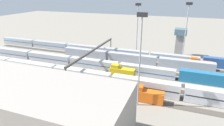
{
  "coord_description": "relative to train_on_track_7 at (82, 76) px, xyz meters",
  "views": [
    {
      "loc": [
        -35.7,
        74.34,
        33.34
      ],
      "look_at": [
        -7.45,
        -2.36,
        2.5
      ],
      "focal_mm": 31.17,
      "sensor_mm": 36.0,
      "label": 1
    }
  ],
  "objects": [
    {
      "name": "track_bed_1",
      "position": [
        1.6,
        -30.0,
        -2.55
      ],
      "size": [
        140.0,
        2.8,
        0.12
      ],
      "primitive_type": "cube",
      "color": "#3D3833",
      "rests_on": "ground_plane"
    },
    {
      "name": "light_mast_2",
      "position": [
        -11.88,
        -38.47,
        14.75
      ],
      "size": [
        2.8,
        0.7,
        27.24
      ],
      "color": "#9EA0A5",
      "rests_on": "ground_plane"
    },
    {
      "name": "train_on_track_8",
      "position": [
        -25.81,
        5.0,
        -0.45
      ],
      "size": [
        10.0,
        3.0,
        5.0
      ],
      "color": "#D85914",
      "rests_on": "ground_plane"
    },
    {
      "name": "light_mast_1",
      "position": [
        -23.64,
        8.1,
        15.11
      ],
      "size": [
        2.8,
        0.7,
        27.9
      ],
      "color": "#9EA0A5",
      "rests_on": "ground_plane"
    },
    {
      "name": "track_bed_7",
      "position": [
        1.6,
        0.0,
        -2.55
      ],
      "size": [
        140.0,
        2.8,
        0.12
      ],
      "primitive_type": "cube",
      "color": "#4C443D",
      "rests_on": "ground_plane"
    },
    {
      "name": "track_bed_8",
      "position": [
        1.6,
        5.0,
        -2.55
      ],
      "size": [
        140.0,
        2.8,
        0.12
      ],
      "primitive_type": "cube",
      "color": "#4C443D",
      "rests_on": "ground_plane"
    },
    {
      "name": "track_bed_4",
      "position": [
        1.6,
        -15.0,
        -2.55
      ],
      "size": [
        140.0,
        2.8,
        0.12
      ],
      "primitive_type": "cube",
      "color": "#3D3833",
      "rests_on": "ground_plane"
    },
    {
      "name": "train_on_track_4",
      "position": [
        4.32,
        -15.0,
        -0.56
      ],
      "size": [
        114.8,
        3.06,
        4.4
      ],
      "color": "#1E6B9E",
      "rests_on": "ground_plane"
    },
    {
      "name": "train_on_track_0",
      "position": [
        6.68,
        -35.0,
        -0.55
      ],
      "size": [
        139.0,
        3.06,
        4.4
      ],
      "color": "#285193",
      "rests_on": "ground_plane"
    },
    {
      "name": "train_on_track_5",
      "position": [
        -12.77,
        -10.0,
        -0.45
      ],
      "size": [
        10.0,
        3.0,
        5.0
      ],
      "color": "gold",
      "rests_on": "ground_plane"
    },
    {
      "name": "train_on_track_7",
      "position": [
        0.0,
        0.0,
        0.0
      ],
      "size": [
        119.8,
        3.06,
        5.0
      ],
      "color": "silver",
      "rests_on": "ground_plane"
    },
    {
      "name": "track_bed_0",
      "position": [
        1.6,
        -35.0,
        -2.55
      ],
      "size": [
        140.0,
        2.8,
        0.12
      ],
      "primitive_type": "cube",
      "color": "#4C443D",
      "rests_on": "ground_plane"
    },
    {
      "name": "train_on_track_1",
      "position": [
        -43.01,
        -30.0,
        -0.45
      ],
      "size": [
        10.0,
        3.0,
        5.0
      ],
      "color": "#D85914",
      "rests_on": "ground_plane"
    },
    {
      "name": "track_bed_3",
      "position": [
        1.6,
        -20.0,
        -2.55
      ],
      "size": [
        140.0,
        2.8,
        0.12
      ],
      "primitive_type": "cube",
      "color": "#3D3833",
      "rests_on": "ground_plane"
    },
    {
      "name": "maintenance_shed",
      "position": [
        2.41,
        29.51,
        4.29
      ],
      "size": [
        56.64,
        18.76,
        13.78
      ],
      "primitive_type": "cube",
      "color": "#9E9389",
      "rests_on": "ground_plane"
    },
    {
      "name": "track_bed_5",
      "position": [
        1.6,
        -10.0,
        -2.55
      ],
      "size": [
        140.0,
        2.8,
        0.12
      ],
      "primitive_type": "cube",
      "color": "#3D3833",
      "rests_on": "ground_plane"
    },
    {
      "name": "ground_plane",
      "position": [
        1.6,
        -15.0,
        -2.61
      ],
      "size": [
        400.0,
        400.0,
        0.0
      ],
      "primitive_type": "plane",
      "color": "gray"
    },
    {
      "name": "light_mast_0",
      "position": [
        -35.29,
        -37.54,
        15.27
      ],
      "size": [
        2.8,
        0.7,
        28.21
      ],
      "color": "#9EA0A5",
      "rests_on": "ground_plane"
    },
    {
      "name": "signal_gantry",
      "position": [
        2.12,
        -15.0,
        5.19
      ],
      "size": [
        0.7,
        45.0,
        8.8
      ],
      "color": "#4C4742",
      "rests_on": "ground_plane"
    },
    {
      "name": "control_tower",
      "position": [
        -33.11,
        -45.76,
        5.96
      ],
      "size": [
        6.0,
        6.0,
        14.75
      ],
      "color": "gray",
      "rests_on": "ground_plane"
    },
    {
      "name": "train_on_track_2",
      "position": [
        -12.96,
        -25.0,
        0.01
      ],
      "size": [
        71.4,
        3.0,
        5.0
      ],
      "color": "#A8AAB2",
      "rests_on": "ground_plane"
    },
    {
      "name": "track_bed_2",
      "position": [
        1.6,
        -25.0,
        -2.55
      ],
      "size": [
        140.0,
        2.8,
        0.12
      ],
      "primitive_type": "cube",
      "color": "#4C443D",
      "rests_on": "ground_plane"
    },
    {
      "name": "track_bed_6",
      "position": [
        1.6,
        -5.0,
        -2.55
      ],
      "size": [
        140.0,
        2.8,
        0.12
      ],
      "primitive_type": "cube",
      "color": "#3D3833",
      "rests_on": "ground_plane"
    }
  ]
}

